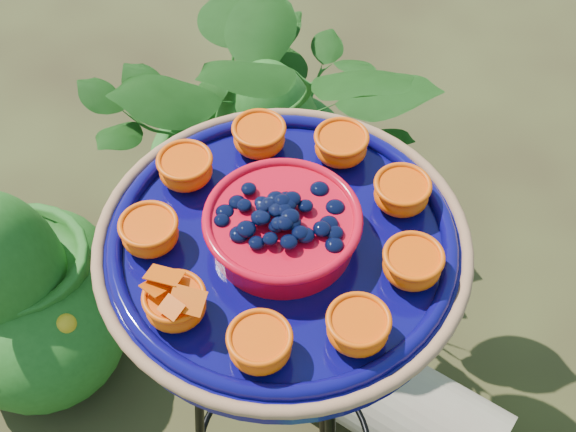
# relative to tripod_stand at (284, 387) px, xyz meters

# --- Properties ---
(tripod_stand) EXTENTS (0.44, 0.44, 0.94)m
(tripod_stand) POSITION_rel_tripod_stand_xyz_m (0.00, 0.00, 0.00)
(tripod_stand) COLOR black
(tripod_stand) RESTS_ON ground
(feeder_dish) EXTENTS (0.61, 0.61, 0.11)m
(feeder_dish) POSITION_rel_tripod_stand_xyz_m (0.00, -0.00, 0.41)
(feeder_dish) COLOR #09064F
(feeder_dish) RESTS_ON tripod_stand
(driftwood_log) EXTENTS (0.69, 0.39, 0.22)m
(driftwood_log) POSITION_rel_tripod_stand_xyz_m (-0.06, 0.30, -0.46)
(driftwood_log) COLOR gray
(driftwood_log) RESTS_ON ground
(shrub_back_left) EXTENTS (1.03, 1.03, 0.87)m
(shrub_back_left) POSITION_rel_tripod_stand_xyz_m (-0.61, 0.46, -0.14)
(shrub_back_left) COLOR #1D5115
(shrub_back_left) RESTS_ON ground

